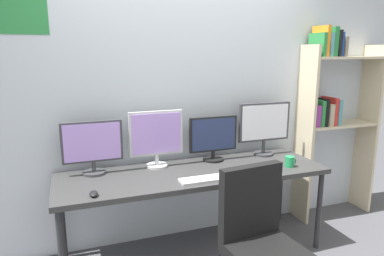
% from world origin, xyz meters
% --- Properties ---
extents(wall_back, '(4.59, 0.11, 2.60)m').
position_xyz_m(wall_back, '(-0.00, 1.02, 1.30)').
color(wall_back, silver).
rests_on(wall_back, ground_plane).
extents(desk, '(2.19, 0.68, 0.74)m').
position_xyz_m(desk, '(0.00, 0.60, 0.69)').
color(desk, '#333333').
rests_on(desk, ground_plane).
extents(bookshelf, '(0.83, 0.28, 1.93)m').
position_xyz_m(bookshelf, '(1.56, 0.83, 1.17)').
color(bookshelf, beige).
rests_on(bookshelf, ground_plane).
extents(monitor_far_left, '(0.47, 0.18, 0.43)m').
position_xyz_m(monitor_far_left, '(-0.77, 0.81, 0.97)').
color(monitor_far_left, '#38383D').
rests_on(monitor_far_left, desk).
extents(monitor_center_left, '(0.45, 0.18, 0.48)m').
position_xyz_m(monitor_center_left, '(-0.26, 0.81, 1.00)').
color(monitor_center_left, silver).
rests_on(monitor_center_left, desk).
extents(monitor_center_right, '(0.44, 0.18, 0.40)m').
position_xyz_m(monitor_center_right, '(0.26, 0.81, 0.95)').
color(monitor_center_right, black).
rests_on(monitor_center_right, desk).
extents(monitor_far_right, '(0.52, 0.18, 0.49)m').
position_xyz_m(monitor_far_right, '(0.77, 0.81, 1.03)').
color(monitor_far_right, '#38383D').
rests_on(monitor_far_right, desk).
extents(keyboard_main, '(0.38, 0.13, 0.02)m').
position_xyz_m(keyboard_main, '(0.00, 0.37, 0.75)').
color(keyboard_main, silver).
rests_on(keyboard_main, desk).
extents(mouse_left_side, '(0.06, 0.10, 0.03)m').
position_xyz_m(mouse_left_side, '(-0.81, 0.36, 0.76)').
color(mouse_left_side, black).
rests_on(mouse_left_side, desk).
extents(mouse_right_side, '(0.06, 0.10, 0.03)m').
position_xyz_m(mouse_right_side, '(0.55, 0.38, 0.76)').
color(mouse_right_side, '#38383D').
rests_on(mouse_right_side, desk).
extents(coffee_mug, '(0.11, 0.08, 0.09)m').
position_xyz_m(coffee_mug, '(0.80, 0.43, 0.79)').
color(coffee_mug, '#1E8C4C').
rests_on(coffee_mug, desk).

